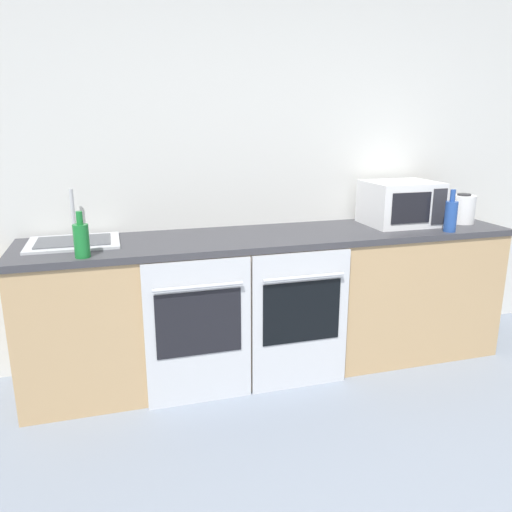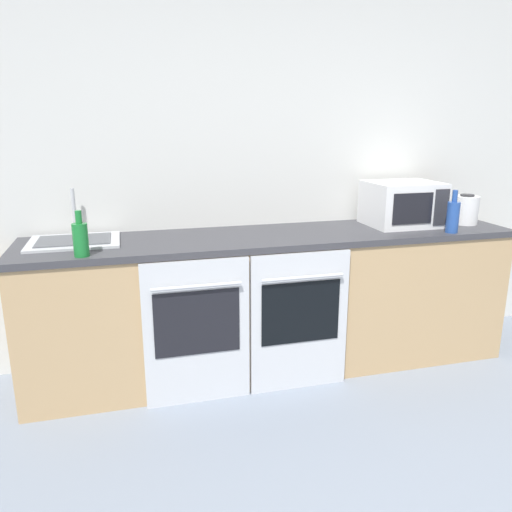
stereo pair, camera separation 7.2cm
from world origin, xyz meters
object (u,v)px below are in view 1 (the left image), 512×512
object	(u,v)px
oven_right	(301,321)
microwave	(400,203)
oven_left	(199,333)
bottle_amber	(429,205)
kettle	(463,209)
bottle_blue	(451,215)
bottle_green	(81,239)
sink	(74,241)

from	to	relation	value
oven_right	microwave	world-z (taller)	microwave
oven_left	microwave	bearing A→B (deg)	14.39
oven_right	bottle_amber	size ratio (longest dim) A/B	3.29
oven_right	kettle	xyz separation A→B (m)	(1.33, 0.31, 0.57)
bottle_blue	oven_right	bearing A→B (deg)	-175.53
bottle_blue	bottle_green	distance (m)	2.28
oven_right	sink	distance (m)	1.44
bottle_blue	bottle_amber	bearing A→B (deg)	74.11
oven_left	bottle_amber	world-z (taller)	bottle_amber
bottle_amber	microwave	bearing A→B (deg)	-161.20
oven_left	bottle_green	distance (m)	0.83
oven_right	oven_left	bearing A→B (deg)	180.00
bottle_blue	kettle	size ratio (longest dim) A/B	1.33
bottle_blue	kettle	world-z (taller)	bottle_blue
oven_left	oven_right	distance (m)	0.63
sink	bottle_green	bearing A→B (deg)	-79.11
bottle_blue	bottle_green	xyz separation A→B (m)	(-2.28, -0.01, -0.01)
bottle_green	sink	world-z (taller)	sink
microwave	sink	xyz separation A→B (m)	(-2.16, 0.03, -0.13)
bottle_blue	bottle_green	size ratio (longest dim) A/B	1.11
bottle_green	bottle_amber	xyz separation A→B (m)	(2.40, 0.41, 0.01)
oven_right	bottle_green	bearing A→B (deg)	176.35
sink	bottle_amber	bearing A→B (deg)	1.69
microwave	bottle_amber	distance (m)	0.33
bottle_blue	bottle_amber	size ratio (longest dim) A/B	1.04
microwave	bottle_green	distance (m)	2.12
bottle_green	bottle_blue	bearing A→B (deg)	0.13
oven_right	microwave	xyz separation A→B (m)	(0.87, 0.39, 0.62)
oven_left	bottle_amber	xyz separation A→B (m)	(1.81, 0.49, 0.58)
bottle_green	kettle	size ratio (longest dim) A/B	1.19
bottle_green	sink	size ratio (longest dim) A/B	0.47
bottle_amber	kettle	world-z (taller)	bottle_amber
oven_right	bottle_blue	distance (m)	1.22
kettle	bottle_green	bearing A→B (deg)	-174.90
oven_left	oven_right	world-z (taller)	same
oven_left	sink	world-z (taller)	sink
microwave	kettle	bearing A→B (deg)	-9.93
bottle_amber	kettle	xyz separation A→B (m)	(0.15, -0.18, -0.00)
oven_left	bottle_blue	distance (m)	1.79
oven_left	sink	bearing A→B (deg)	147.73
bottle_blue	sink	distance (m)	2.37
bottle_green	oven_right	bearing A→B (deg)	-3.65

